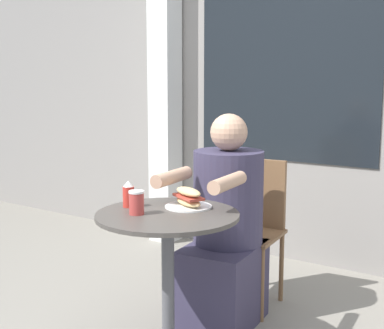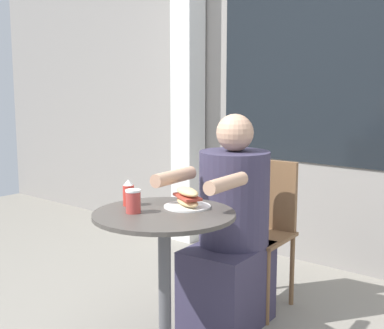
{
  "view_description": "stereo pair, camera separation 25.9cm",
  "coord_description": "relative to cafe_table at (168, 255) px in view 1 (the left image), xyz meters",
  "views": [
    {
      "loc": [
        1.44,
        -1.92,
        1.34
      ],
      "look_at": [
        0.0,
        0.2,
        0.94
      ],
      "focal_mm": 50.0,
      "sensor_mm": 36.0,
      "label": 1
    },
    {
      "loc": [
        1.64,
        -1.76,
        1.34
      ],
      "look_at": [
        0.0,
        0.2,
        0.94
      ],
      "focal_mm": 50.0,
      "sensor_mm": 36.0,
      "label": 2
    }
  ],
  "objects": [
    {
      "name": "seated_diner",
      "position": [
        -0.01,
        0.54,
        -0.04
      ],
      "size": [
        0.44,
        0.71,
        1.17
      ],
      "rotation": [
        0.0,
        0.0,
        3.24
      ],
      "color": "#38334C",
      "rests_on": "ground_plane"
    },
    {
      "name": "storefront_wall",
      "position": [
        -0.0,
        1.77,
        0.86
      ],
      "size": [
        8.0,
        0.09,
        2.8
      ],
      "color": "gray",
      "rests_on": "ground_plane"
    },
    {
      "name": "cafe_table",
      "position": [
        0.0,
        0.0,
        0.0
      ],
      "size": [
        0.67,
        0.67,
        0.74
      ],
      "color": "#47423D",
      "rests_on": "ground_plane"
    },
    {
      "name": "sandwich_on_plate",
      "position": [
        0.02,
        0.15,
        0.24
      ],
      "size": [
        0.23,
        0.23,
        0.1
      ],
      "rotation": [
        0.0,
        0.0,
        -0.47
      ],
      "color": "white",
      "rests_on": "cafe_table"
    },
    {
      "name": "diner_chair",
      "position": [
        -0.02,
        0.89,
        -0.02
      ],
      "size": [
        0.42,
        0.42,
        0.87
      ],
      "rotation": [
        0.0,
        0.0,
        3.24
      ],
      "color": "brown",
      "rests_on": "ground_plane"
    },
    {
      "name": "drink_cup",
      "position": [
        -0.1,
        -0.1,
        0.26
      ],
      "size": [
        0.07,
        0.07,
        0.11
      ],
      "color": "#B73D38",
      "rests_on": "cafe_table"
    },
    {
      "name": "lattice_pillar",
      "position": [
        -1.22,
        1.61,
        0.66
      ],
      "size": [
        0.2,
        0.2,
        2.4
      ],
      "color": "silver",
      "rests_on": "ground_plane"
    },
    {
      "name": "condiment_bottle",
      "position": [
        -0.23,
        -0.01,
        0.26
      ],
      "size": [
        0.05,
        0.05,
        0.13
      ],
      "color": "red",
      "rests_on": "cafe_table"
    }
  ]
}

